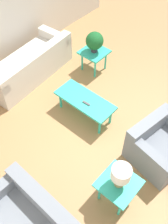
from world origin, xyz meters
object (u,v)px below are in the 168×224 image
at_px(armchair, 160,146).
at_px(side_table_plant, 94,54).
at_px(sofa, 29,66).
at_px(coffee_table, 85,101).
at_px(side_table_lamp, 118,185).
at_px(potted_plant, 95,41).
at_px(table_lamp, 121,175).

bearing_deg(armchair, side_table_plant, 74.93).
relative_size(sofa, armchair, 1.98).
distance_m(sofa, coffee_table, 1.72).
height_order(sofa, coffee_table, sofa).
xyz_separation_m(sofa, coffee_table, (-1.72, 0.07, 0.11)).
height_order(armchair, side_table_lamp, armchair).
distance_m(side_table_plant, potted_plant, 0.34).
bearing_deg(side_table_plant, sofa, 49.94).
bearing_deg(potted_plant, side_table_plant, 90.00).
relative_size(armchair, table_lamp, 2.69).
bearing_deg(side_table_plant, coffee_table, 122.46).
height_order(sofa, armchair, sofa).
xyz_separation_m(potted_plant, table_lamp, (-2.27, 2.18, -0.01)).
relative_size(armchair, side_table_plant, 1.95).
bearing_deg(coffee_table, sofa, -2.21).
bearing_deg(table_lamp, potted_plant, -43.84).
height_order(side_table_plant, side_table_lamp, same).
distance_m(armchair, coffee_table, 1.60).
height_order(armchair, table_lamp, table_lamp).
height_order(side_table_lamp, table_lamp, table_lamp).
distance_m(coffee_table, table_lamp, 1.84).
bearing_deg(side_table_lamp, potted_plant, -43.84).
xyz_separation_m(armchair, table_lamp, (0.09, 1.11, 0.48)).
bearing_deg(sofa, side_table_lamp, 67.48).
relative_size(side_table_plant, side_table_lamp, 1.00).
bearing_deg(side_table_lamp, table_lamp, 0.00).
distance_m(side_table_plant, table_lamp, 3.17).
xyz_separation_m(side_table_lamp, potted_plant, (2.27, -2.18, 0.34)).
bearing_deg(side_table_plant, potted_plant, -90.00).
bearing_deg(table_lamp, side_table_plant, -43.84).
bearing_deg(potted_plant, side_table_lamp, 136.16).
bearing_deg(sofa, side_table_plant, 135.39).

